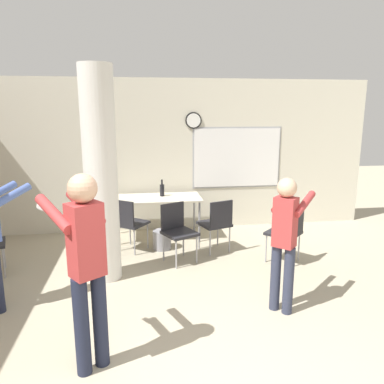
{
  "coord_description": "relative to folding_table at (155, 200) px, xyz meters",
  "views": [
    {
      "loc": [
        -0.39,
        -1.9,
        2.25
      ],
      "look_at": [
        0.25,
        2.56,
        1.25
      ],
      "focal_mm": 35.0,
      "sensor_mm": 36.0,
      "label": 1
    }
  ],
  "objects": [
    {
      "name": "person_playing_side",
      "position": [
        1.31,
        -2.67,
        0.21
      ],
      "size": [
        0.59,
        0.61,
        1.54
      ],
      "color": "#2D3347",
      "rests_on": "ground_plane"
    },
    {
      "name": "chair_table_left",
      "position": [
        -0.44,
        -0.58,
        -0.18
      ],
      "size": [
        0.62,
        0.62,
        0.87
      ],
      "color": "#232328",
      "rests_on": "ground_plane"
    },
    {
      "name": "folding_table",
      "position": [
        0.0,
        0.0,
        0.0
      ],
      "size": [
        1.61,
        0.74,
        0.74
      ],
      "color": "beige",
      "rests_on": "ground_plane"
    },
    {
      "name": "chair_table_right",
      "position": [
        0.94,
        -0.82,
        -0.18
      ],
      "size": [
        0.56,
        0.56,
        0.87
      ],
      "color": "#232328",
      "rests_on": "ground_plane"
    },
    {
      "name": "wall_back",
      "position": [
        0.17,
        0.57,
        0.71
      ],
      "size": [
        8.0,
        0.15,
        2.8
      ],
      "color": "beige",
      "rests_on": "ground_plane"
    },
    {
      "name": "chair_table_front",
      "position": [
        0.28,
        -1.07,
        -0.18
      ],
      "size": [
        0.59,
        0.59,
        0.87
      ],
      "color": "#232328",
      "rests_on": "ground_plane"
    },
    {
      "name": "person_playing_front",
      "position": [
        -0.72,
        -3.36,
        0.34
      ],
      "size": [
        0.63,
        0.7,
        1.75
      ],
      "color": "#1E2338",
      "rests_on": "ground_plane"
    },
    {
      "name": "waste_bin",
      "position": [
        0.08,
        -0.55,
        -0.54
      ],
      "size": [
        0.3,
        0.3,
        0.31
      ],
      "color": "gray",
      "rests_on": "ground_plane"
    },
    {
      "name": "bottle_on_table",
      "position": [
        0.14,
        0.09,
        0.16
      ],
      "size": [
        0.08,
        0.08,
        0.3
      ],
      "color": "black",
      "rests_on": "folding_table"
    },
    {
      "name": "chair_mid_room",
      "position": [
        1.9,
        -1.39,
        -0.18
      ],
      "size": [
        0.62,
        0.62,
        0.87
      ],
      "color": "#232328",
      "rests_on": "ground_plane"
    },
    {
      "name": "support_pillar",
      "position": [
        -0.75,
        -1.5,
        0.71
      ],
      "size": [
        0.43,
        0.43,
        2.8
      ],
      "color": "silver",
      "rests_on": "ground_plane"
    }
  ]
}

